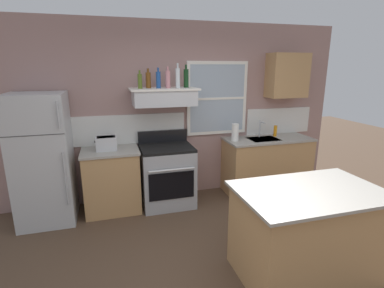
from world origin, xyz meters
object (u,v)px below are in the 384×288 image
object	(u,v)px
bottle_rose_pink	(168,79)
dish_soap_bottle	(275,131)
refrigerator	(43,159)
kitchen_island	(307,233)
bottle_dark_green_wine	(186,78)
paper_towel_roll	(235,132)
stove_range	(167,175)
bottle_clear_tall	(178,78)
bottle_blue_liqueur	(158,80)
toaster	(106,143)
bottle_amber_wine	(148,80)
bottle_olive_oil_square	(140,81)

from	to	relation	value
bottle_rose_pink	dish_soap_bottle	distance (m)	2.02
refrigerator	kitchen_island	size ratio (longest dim) A/B	1.23
bottle_dark_green_wine	bottle_rose_pink	bearing A→B (deg)	-170.07
refrigerator	paper_towel_roll	size ratio (longest dim) A/B	6.39
stove_range	bottle_clear_tall	bearing A→B (deg)	15.16
stove_range	kitchen_island	xyz separation A→B (m)	(1.01, -1.93, -0.01)
refrigerator	kitchen_island	xyz separation A→B (m)	(2.66, -1.91, -0.41)
refrigerator	bottle_blue_liqueur	size ratio (longest dim) A/B	6.07
refrigerator	toaster	bearing A→B (deg)	4.84
toaster	bottle_amber_wine	xyz separation A→B (m)	(0.63, 0.10, 0.85)
stove_range	paper_towel_roll	xyz separation A→B (m)	(1.10, 0.04, 0.58)
bottle_clear_tall	dish_soap_bottle	bearing A→B (deg)	2.86
stove_range	refrigerator	bearing A→B (deg)	-179.21
toaster	bottle_olive_oil_square	size ratio (longest dim) A/B	1.19
refrigerator	dish_soap_bottle	bearing A→B (deg)	2.60
bottle_blue_liqueur	paper_towel_roll	xyz separation A→B (m)	(1.18, -0.05, -0.82)
bottle_clear_tall	paper_towel_roll	world-z (taller)	bottle_clear_tall
refrigerator	bottle_clear_tall	distance (m)	2.11
bottle_dark_green_wine	kitchen_island	world-z (taller)	bottle_dark_green_wine
bottle_olive_oil_square	paper_towel_roll	xyz separation A→B (m)	(1.44, -0.06, -0.80)
bottle_blue_liqueur	bottle_clear_tall	xyz separation A→B (m)	(0.27, -0.03, 0.03)
bottle_olive_oil_square	stove_range	bearing A→B (deg)	-15.61
bottle_olive_oil_square	paper_towel_roll	size ratio (longest dim) A/B	0.92
stove_range	paper_towel_roll	bearing A→B (deg)	1.94
toaster	bottle_clear_tall	xyz separation A→B (m)	(1.04, 0.01, 0.88)
stove_range	bottle_dark_green_wine	bearing A→B (deg)	20.42
toaster	bottle_blue_liqueur	world-z (taller)	bottle_blue_liqueur
bottle_rose_pink	dish_soap_bottle	size ratio (longest dim) A/B	1.65
bottle_amber_wine	toaster	bearing A→B (deg)	-171.13
bottle_amber_wine	bottle_dark_green_wine	bearing A→B (deg)	-1.92
bottle_olive_oil_square	bottle_dark_green_wine	size ratio (longest dim) A/B	0.77
kitchen_island	paper_towel_roll	bearing A→B (deg)	87.30
refrigerator	toaster	size ratio (longest dim) A/B	5.81
refrigerator	bottle_amber_wine	size ratio (longest dim) A/B	6.34
bottle_blue_liqueur	bottle_dark_green_wine	distance (m)	0.42
bottle_amber_wine	bottle_blue_liqueur	world-z (taller)	bottle_blue_liqueur
bottle_blue_liqueur	paper_towel_roll	bearing A→B (deg)	-2.37
toaster	paper_towel_roll	distance (m)	1.95
bottle_olive_oil_square	paper_towel_roll	bearing A→B (deg)	-2.21
toaster	stove_range	bearing A→B (deg)	-3.11
bottle_dark_green_wine	kitchen_island	bearing A→B (deg)	-71.82
toaster	paper_towel_roll	bearing A→B (deg)	-0.24
refrigerator	dish_soap_bottle	size ratio (longest dim) A/B	9.59
toaster	bottle_clear_tall	world-z (taller)	bottle_clear_tall
bottle_dark_green_wine	dish_soap_bottle	distance (m)	1.78
bottle_clear_tall	bottle_rose_pink	bearing A→B (deg)	170.28
toaster	kitchen_island	bearing A→B (deg)	-46.81
stove_range	bottle_dark_green_wine	size ratio (longest dim) A/B	3.37
bottle_blue_liqueur	dish_soap_bottle	size ratio (longest dim) A/B	1.58
bottle_olive_oil_square	dish_soap_bottle	distance (m)	2.37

